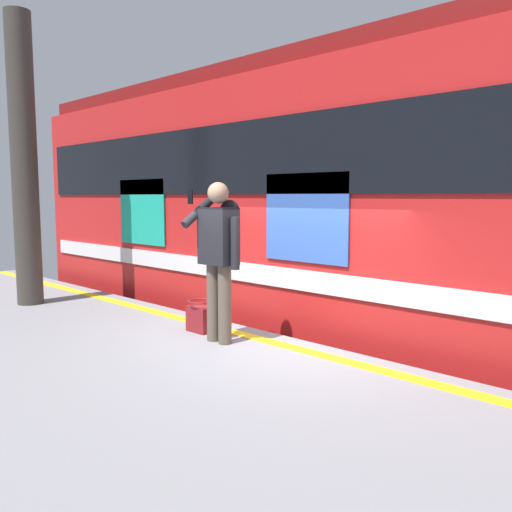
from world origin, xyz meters
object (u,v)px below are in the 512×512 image
at_px(handbag, 200,317).
at_px(passenger, 219,249).
at_px(train_carriage, 285,195).
at_px(station_column, 24,161).

bearing_deg(handbag, passenger, 164.47).
bearing_deg(handbag, train_carriage, -70.57).
xyz_separation_m(train_carriage, station_column, (2.13, 3.11, 0.47)).
relative_size(passenger, handbag, 4.65).
distance_m(train_carriage, station_column, 3.80).
distance_m(passenger, handbag, 0.97).
height_order(train_carriage, station_column, station_column).
distance_m(train_carriage, handbag, 2.92).
height_order(handbag, station_column, station_column).
bearing_deg(passenger, handbag, -15.53).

